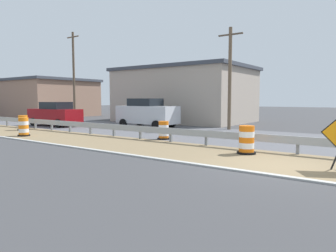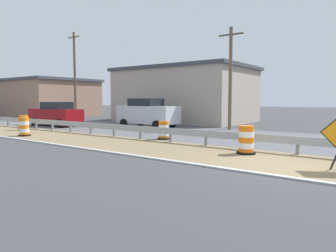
% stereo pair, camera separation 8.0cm
% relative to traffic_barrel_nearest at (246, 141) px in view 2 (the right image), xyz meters
% --- Properties ---
extents(ground_plane, '(160.00, 160.00, 0.00)m').
position_rel_traffic_barrel_nearest_xyz_m(ground_plane, '(-1.69, -1.76, -0.50)').
color(ground_plane, '#3D3D3F').
extents(median_dirt_strip, '(4.13, 120.00, 0.01)m').
position_rel_traffic_barrel_nearest_xyz_m(median_dirt_strip, '(-0.83, -1.76, -0.50)').
color(median_dirt_strip, '#7F6B4C').
rests_on(median_dirt_strip, ground).
extents(far_lane_asphalt, '(7.98, 120.00, 0.00)m').
position_rel_traffic_barrel_nearest_xyz_m(far_lane_asphalt, '(5.23, -1.76, -0.50)').
color(far_lane_asphalt, '#56565B').
rests_on(far_lane_asphalt, ground).
extents(curb_near_edge, '(0.20, 120.00, 0.11)m').
position_rel_traffic_barrel_nearest_xyz_m(curb_near_edge, '(-2.99, -1.76, -0.50)').
color(curb_near_edge, '#ADADA8').
rests_on(curb_near_edge, ground).
extents(guardrail_median, '(0.18, 46.34, 0.71)m').
position_rel_traffic_barrel_nearest_xyz_m(guardrail_median, '(1.00, -1.66, 0.02)').
color(guardrail_median, '#999EA3').
rests_on(guardrail_median, ground).
extents(traffic_barrel_nearest, '(0.74, 0.74, 1.11)m').
position_rel_traffic_barrel_nearest_xyz_m(traffic_barrel_nearest, '(0.00, 0.00, 0.00)').
color(traffic_barrel_nearest, orange).
rests_on(traffic_barrel_nearest, ground).
extents(traffic_barrel_close, '(0.67, 0.67, 0.97)m').
position_rel_traffic_barrel_nearest_xyz_m(traffic_barrel_close, '(1.66, 5.28, -0.07)').
color(traffic_barrel_close, orange).
rests_on(traffic_barrel_close, ground).
extents(traffic_barrel_mid, '(0.68, 0.68, 1.08)m').
position_rel_traffic_barrel_nearest_xyz_m(traffic_barrel_mid, '(-1.91, 12.76, -0.01)').
color(traffic_barrel_mid, orange).
rests_on(traffic_barrel_mid, ground).
extents(traffic_barrel_far, '(0.75, 0.75, 1.03)m').
position_rel_traffic_barrel_nearest_xyz_m(traffic_barrel_far, '(-0.05, 16.13, -0.04)').
color(traffic_barrel_far, orange).
rests_on(traffic_barrel_far, ground).
extents(car_lead_near_lane, '(2.13, 4.83, 1.92)m').
position_rel_traffic_barrel_nearest_xyz_m(car_lead_near_lane, '(3.32, 17.36, 0.46)').
color(car_lead_near_lane, maroon).
rests_on(car_lead_near_lane, ground).
extents(car_trailing_near_lane, '(2.16, 4.80, 2.19)m').
position_rel_traffic_barrel_nearest_xyz_m(car_trailing_near_lane, '(6.63, 10.55, 0.59)').
color(car_trailing_near_lane, silver).
rests_on(car_trailing_near_lane, ground).
extents(roadside_shop_near, '(8.50, 12.35, 5.11)m').
position_rel_traffic_barrel_nearest_xyz_m(roadside_shop_near, '(13.78, 11.83, 2.07)').
color(roadside_shop_near, '#AD9E8E').
rests_on(roadside_shop_near, ground).
extents(roadside_shop_far, '(9.29, 13.52, 4.63)m').
position_rel_traffic_barrel_nearest_xyz_m(roadside_shop_far, '(11.81, 32.78, 1.82)').
color(roadside_shop_far, '#93705B').
rests_on(roadside_shop_far, ground).
extents(utility_pole_near, '(0.24, 1.80, 7.08)m').
position_rel_traffic_barrel_nearest_xyz_m(utility_pole_near, '(8.73, 4.78, 3.19)').
color(utility_pole_near, brown).
rests_on(utility_pole_near, ground).
extents(utility_pole_mid, '(0.24, 1.80, 9.14)m').
position_rel_traffic_barrel_nearest_xyz_m(utility_pole_mid, '(9.62, 23.06, 4.23)').
color(utility_pole_mid, brown).
rests_on(utility_pole_mid, ground).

